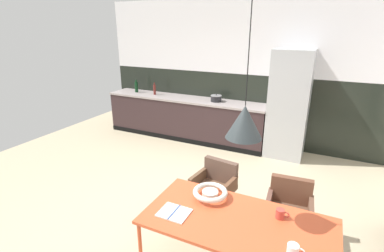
{
  "coord_description": "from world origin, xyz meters",
  "views": [
    {
      "loc": [
        1.41,
        -2.82,
        2.36
      ],
      "look_at": [
        -0.27,
        0.64,
        1.03
      ],
      "focal_mm": 26.7,
      "sensor_mm": 36.0,
      "label": 1
    }
  ],
  "objects": [
    {
      "name": "ground_plane",
      "position": [
        0.0,
        0.0,
        0.0
      ],
      "size": [
        8.62,
        8.62,
        0.0
      ],
      "primitive_type": "plane",
      "color": "tan"
    },
    {
      "name": "back_wall_splashback_dark",
      "position": [
        0.0,
        2.91,
        0.73
      ],
      "size": [
        6.63,
        0.12,
        1.45
      ],
      "primitive_type": "cube",
      "color": "black",
      "rests_on": "ground"
    },
    {
      "name": "bottle_vinegar_dark",
      "position": [
        -2.65,
        2.57,
        1.03
      ],
      "size": [
        0.08,
        0.08,
        0.29
      ],
      "color": "#0F3319",
      "rests_on": "kitchen_counter"
    },
    {
      "name": "fruit_bowl",
      "position": [
        0.49,
        -0.49,
        0.78
      ],
      "size": [
        0.35,
        0.35,
        0.09
      ],
      "color": "silver",
      "rests_on": "dining_table"
    },
    {
      "name": "cooking_pot",
      "position": [
        -0.64,
        2.55,
        0.97
      ],
      "size": [
        0.23,
        0.23,
        0.15
      ],
      "color": "black",
      "rests_on": "kitchen_counter"
    },
    {
      "name": "dining_table",
      "position": [
        0.85,
        -0.71,
        0.68
      ],
      "size": [
        1.69,
        0.85,
        0.72
      ],
      "color": "#D3512C",
      "rests_on": "ground"
    },
    {
      "name": "refrigerator_column",
      "position": [
        0.8,
        2.55,
        1.0
      ],
      "size": [
        0.7,
        0.6,
        2.0
      ],
      "primitive_type": "cube",
      "color": "#ADAFB2",
      "rests_on": "ground"
    },
    {
      "name": "kitchen_counter",
      "position": [
        -1.37,
        2.54,
        0.45
      ],
      "size": [
        3.62,
        0.63,
        0.91
      ],
      "color": "#342426",
      "rests_on": "ground"
    },
    {
      "name": "open_book",
      "position": [
        0.28,
        -0.87,
        0.73
      ],
      "size": [
        0.28,
        0.24,
        0.02
      ],
      "color": "white",
      "rests_on": "dining_table"
    },
    {
      "name": "armchair_by_stool",
      "position": [
        0.28,
        0.21,
        0.49
      ],
      "size": [
        0.54,
        0.53,
        0.74
      ],
      "rotation": [
        0.0,
        0.0,
        3.0
      ],
      "color": "brown",
      "rests_on": "ground"
    },
    {
      "name": "pendant_lamp_over_table_near",
      "position": [
        0.85,
        -0.7,
        1.65
      ],
      "size": [
        0.3,
        0.3,
        1.35
      ],
      "color": "black"
    },
    {
      "name": "armchair_facing_counter",
      "position": [
        1.2,
        0.1,
        0.49
      ],
      "size": [
        0.52,
        0.51,
        0.76
      ],
      "rotation": [
        0.0,
        0.0,
        3.22
      ],
      "color": "brown",
      "rests_on": "ground"
    },
    {
      "name": "mug_wide_latte",
      "position": [
        1.18,
        -0.52,
        0.77
      ],
      "size": [
        0.12,
        0.08,
        0.09
      ],
      "color": "#B23D33",
      "rests_on": "dining_table"
    },
    {
      "name": "mug_short_terracotta",
      "position": [
        1.34,
        -0.93,
        0.77
      ],
      "size": [
        0.13,
        0.09,
        0.09
      ],
      "color": "white",
      "rests_on": "dining_table"
    },
    {
      "name": "back_wall_panel_upper",
      "position": [
        0.0,
        2.91,
        2.18
      ],
      "size": [
        6.63,
        0.12,
        1.45
      ],
      "primitive_type": "cube",
      "color": "white",
      "rests_on": "back_wall_splashback_dark"
    },
    {
      "name": "bottle_oil_tall",
      "position": [
        -2.13,
        2.54,
        1.02
      ],
      "size": [
        0.06,
        0.06,
        0.27
      ],
      "color": "maroon",
      "rests_on": "kitchen_counter"
    }
  ]
}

